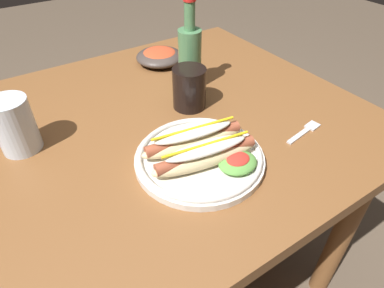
{
  "coord_description": "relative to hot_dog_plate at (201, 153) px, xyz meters",
  "views": [
    {
      "loc": [
        -0.25,
        -0.64,
        1.23
      ],
      "look_at": [
        0.06,
        -0.16,
        0.77
      ],
      "focal_mm": 30.93,
      "sensor_mm": 36.0,
      "label": 1
    }
  ],
  "objects": [
    {
      "name": "glass_bottle",
      "position": [
        0.17,
        0.3,
        0.07
      ],
      "size": [
        0.07,
        0.07,
        0.26
      ],
      "color": "#4C7F51",
      "rests_on": "dining_table"
    },
    {
      "name": "dining_table",
      "position": [
        -0.06,
        0.2,
        -0.13
      ],
      "size": [
        1.2,
        0.91,
        0.74
      ],
      "color": "brown",
      "rests_on": "ground_plane"
    },
    {
      "name": "ground_plane",
      "position": [
        -0.06,
        0.2,
        -0.77
      ],
      "size": [
        8.0,
        8.0,
        0.0
      ],
      "primitive_type": "plane",
      "color": "brown"
    },
    {
      "name": "water_cup",
      "position": [
        -0.32,
        0.27,
        0.04
      ],
      "size": [
        0.09,
        0.09,
        0.13
      ],
      "primitive_type": "cylinder",
      "color": "silver",
      "rests_on": "dining_table"
    },
    {
      "name": "soda_cup",
      "position": [
        0.1,
        0.21,
        0.03
      ],
      "size": [
        0.09,
        0.09,
        0.11
      ],
      "primitive_type": "cylinder",
      "color": "black",
      "rests_on": "dining_table"
    },
    {
      "name": "hot_dog_plate",
      "position": [
        0.0,
        0.0,
        0.0
      ],
      "size": [
        0.29,
        0.29,
        0.08
      ],
      "color": "silver",
      "rests_on": "dining_table"
    },
    {
      "name": "fork",
      "position": [
        0.28,
        -0.05,
        -0.02
      ],
      "size": [
        0.12,
        0.04,
        0.0
      ],
      "rotation": [
        0.0,
        0.0,
        0.16
      ],
      "color": "silver",
      "rests_on": "dining_table"
    },
    {
      "name": "side_bowl",
      "position": [
        0.17,
        0.49,
        -0.0
      ],
      "size": [
        0.16,
        0.16,
        0.05
      ],
      "color": "#423833",
      "rests_on": "dining_table"
    }
  ]
}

